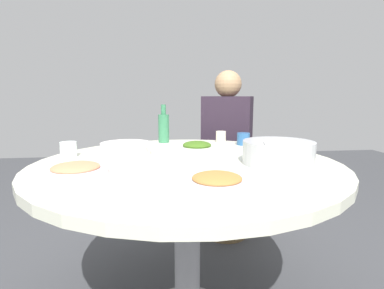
% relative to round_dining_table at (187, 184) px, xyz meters
% --- Properties ---
extents(round_dining_table, '(1.33, 1.33, 0.76)m').
position_rel_round_dining_table_xyz_m(round_dining_table, '(0.00, 0.00, 0.00)').
color(round_dining_table, '#99999E').
rests_on(round_dining_table, ground).
extents(rice_bowl, '(0.30, 0.30, 0.11)m').
position_rel_round_dining_table_xyz_m(rice_bowl, '(-0.38, 0.09, 0.15)').
color(rice_bowl, '#B2B5BA').
rests_on(rice_bowl, round_dining_table).
extents(soup_bowl, '(0.24, 0.24, 0.06)m').
position_rel_round_dining_table_xyz_m(soup_bowl, '(0.28, -0.18, 0.13)').
color(soup_bowl, white).
rests_on(soup_bowl, round_dining_table).
extents(dish_shrimp, '(0.23, 0.23, 0.04)m').
position_rel_round_dining_table_xyz_m(dish_shrimp, '(0.43, 0.17, 0.12)').
color(dish_shrimp, silver).
rests_on(dish_shrimp, round_dining_table).
extents(dish_greens, '(0.21, 0.21, 0.05)m').
position_rel_round_dining_table_xyz_m(dish_greens, '(-0.08, -0.25, 0.12)').
color(dish_greens, silver).
rests_on(dish_greens, round_dining_table).
extents(dish_tofu_braise, '(0.23, 0.23, 0.04)m').
position_rel_round_dining_table_xyz_m(dish_tofu_braise, '(-0.06, 0.37, 0.12)').
color(dish_tofu_braise, silver).
rests_on(dish_tofu_braise, round_dining_table).
extents(green_bottle, '(0.07, 0.07, 0.23)m').
position_rel_round_dining_table_xyz_m(green_bottle, '(0.09, -0.56, 0.19)').
color(green_bottle, '#357A51').
rests_on(green_bottle, round_dining_table).
extents(tea_cup_near, '(0.07, 0.07, 0.07)m').
position_rel_round_dining_table_xyz_m(tea_cup_near, '(-0.37, -0.41, 0.14)').
color(tea_cup_near, '#29578F').
rests_on(tea_cup_near, round_dining_table).
extents(tea_cup_far, '(0.08, 0.08, 0.07)m').
position_rel_round_dining_table_xyz_m(tea_cup_far, '(0.55, -0.17, 0.14)').
color(tea_cup_far, white).
rests_on(tea_cup_far, round_dining_table).
extents(tea_cup_side, '(0.06, 0.06, 0.07)m').
position_rel_round_dining_table_xyz_m(tea_cup_side, '(-0.26, -0.52, 0.14)').
color(tea_cup_side, beige).
rests_on(tea_cup_side, round_dining_table).
extents(stool_for_diner_left, '(0.32, 0.32, 0.46)m').
position_rel_round_dining_table_xyz_m(stool_for_diner_left, '(-0.38, -0.83, -0.43)').
color(stool_for_diner_left, brown).
rests_on(stool_for_diner_left, ground).
extents(diner_left, '(0.43, 0.44, 0.76)m').
position_rel_round_dining_table_xyz_m(diner_left, '(-0.38, -0.83, 0.12)').
color(diner_left, '#2D333D').
rests_on(diner_left, stool_for_diner_left).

